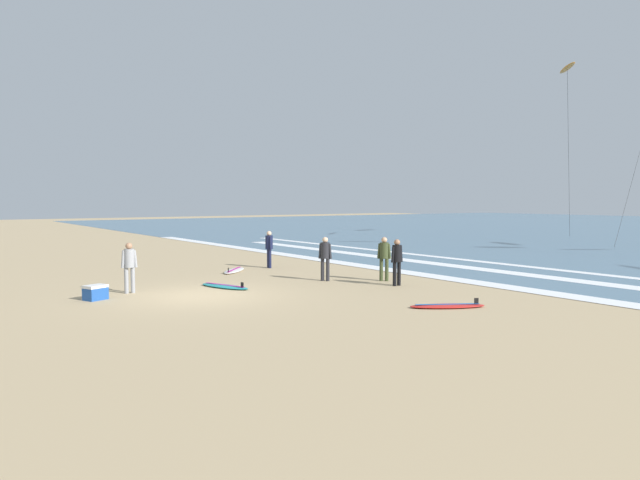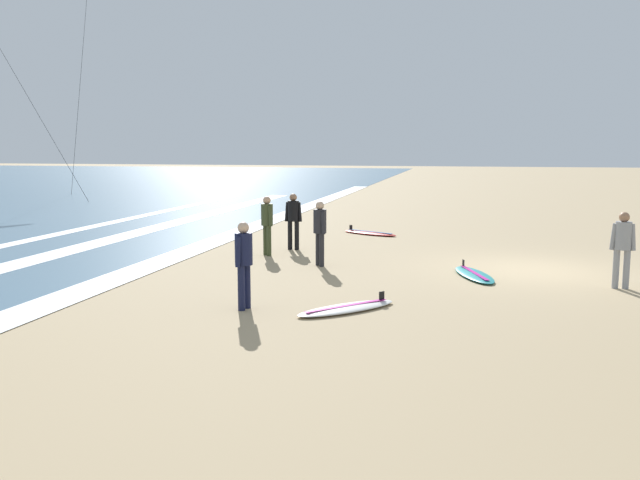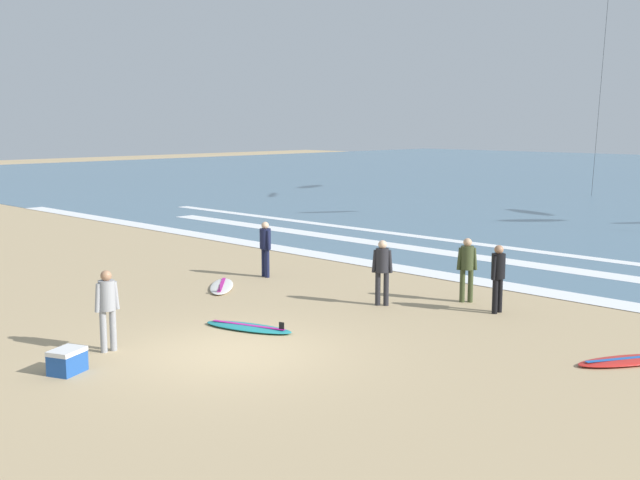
{
  "view_description": "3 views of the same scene",
  "coord_description": "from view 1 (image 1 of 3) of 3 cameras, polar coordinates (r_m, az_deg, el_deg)",
  "views": [
    {
      "loc": [
        16.64,
        -7.22,
        2.95
      ],
      "look_at": [
        1.54,
        3.39,
        1.67
      ],
      "focal_mm": 32.83,
      "sensor_mm": 36.0,
      "label": 1
    },
    {
      "loc": [
        -16.7,
        1.47,
        2.96
      ],
      "look_at": [
        -1.97,
        4.74,
        0.85
      ],
      "focal_mm": 38.27,
      "sensor_mm": 36.0,
      "label": 2
    },
    {
      "loc": [
        11.47,
        -9.21,
        4.4
      ],
      "look_at": [
        -1.96,
        4.38,
        1.53
      ],
      "focal_mm": 44.03,
      "sensor_mm": 36.0,
      "label": 3
    }
  ],
  "objects": [
    {
      "name": "surfboard_right_spare",
      "position": [
        24.27,
        -8.37,
        -2.95
      ],
      "size": [
        1.95,
        1.86,
        0.25
      ],
      "color": "silver",
      "rests_on": "ground"
    },
    {
      "name": "wave_foam_mid_break",
      "position": [
        25.0,
        17.26,
        -2.96
      ],
      "size": [
        40.98,
        0.95,
        0.01
      ],
      "primitive_type": "cube",
      "color": "white",
      "rests_on": "ocean_surface"
    },
    {
      "name": "wave_foam_shoreline",
      "position": [
        22.22,
        12.79,
        -3.73
      ],
      "size": [
        59.0,
        0.97,
        0.01
      ],
      "primitive_type": "cube",
      "color": "white",
      "rests_on": "ocean_surface"
    },
    {
      "name": "wave_foam_outer_break",
      "position": [
        28.48,
        16.11,
        -2.11
      ],
      "size": [
        42.86,
        0.59,
        0.01
      ],
      "primitive_type": "cube",
      "color": "white",
      "rests_on": "ocean_surface"
    },
    {
      "name": "kite_orange_mid_center",
      "position": [
        44.37,
        22.96,
        15.09
      ],
      "size": [
        4.92,
        8.02,
        12.04
      ],
      "color": "orange",
      "rests_on": "ground"
    },
    {
      "name": "surfboard_foreground_flat",
      "position": [
        16.46,
        12.31,
        -6.29
      ],
      "size": [
        1.55,
        2.12,
        0.25
      ],
      "color": "red",
      "rests_on": "ground"
    },
    {
      "name": "surfboard_near_water",
      "position": [
        19.92,
        -9.27,
        -4.47
      ],
      "size": [
        2.18,
        1.22,
        0.25
      ],
      "color": "teal",
      "rests_on": "ground"
    },
    {
      "name": "surfer_foreground_main",
      "position": [
        21.2,
        0.5,
        -1.43
      ],
      "size": [
        0.46,
        0.38,
        1.6
      ],
      "color": "#232328",
      "rests_on": "ground"
    },
    {
      "name": "surfer_right_near",
      "position": [
        20.16,
        7.51,
        -1.75
      ],
      "size": [
        0.32,
        0.51,
        1.6
      ],
      "color": "black",
      "rests_on": "ground"
    },
    {
      "name": "surfer_mid_group",
      "position": [
        21.29,
        6.27,
        -1.43
      ],
      "size": [
        0.43,
        0.41,
        1.6
      ],
      "color": "#384223",
      "rests_on": "ground"
    },
    {
      "name": "cooler_box",
      "position": [
        18.5,
        -21.05,
        -4.79
      ],
      "size": [
        0.65,
        0.74,
        0.44
      ],
      "color": "#1E4C9E",
      "rests_on": "ground"
    },
    {
      "name": "surfer_background_far",
      "position": [
        25.31,
        -4.98,
        -0.57
      ],
      "size": [
        0.52,
        0.32,
        1.6
      ],
      "color": "#141938",
      "rests_on": "ground"
    },
    {
      "name": "ground_plane",
      "position": [
        18.38,
        -11.54,
        -5.36
      ],
      "size": [
        160.0,
        160.0,
        0.0
      ],
      "primitive_type": "plane",
      "color": "tan"
    },
    {
      "name": "surfer_left_near",
      "position": [
        19.36,
        -18.1,
        -2.14
      ],
      "size": [
        0.32,
        0.51,
        1.6
      ],
      "color": "gray",
      "rests_on": "ground"
    }
  ]
}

